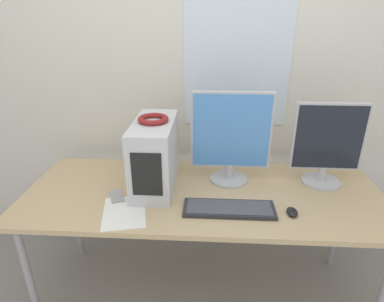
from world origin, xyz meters
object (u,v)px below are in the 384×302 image
Objects in this scene: keyboard at (229,209)px; mouse at (292,212)px; monitor_right_near at (327,145)px; headphones at (153,119)px; monitor_main at (231,137)px; cell_phone at (117,196)px; pc_tower at (155,155)px.

keyboard is 5.50× the size of mouse.
headphones is at bearing -175.15° from monitor_right_near.
mouse is (0.73, -0.26, -0.39)m from headphones.
monitor_main reaches higher than cell_phone.
headphones is 0.31× the size of monitor_main.
pc_tower is 0.21m from headphones.
monitor_right_near is at bearing 0.14° from monitor_main.
keyboard is (0.41, -0.24, -0.39)m from headphones.
cell_phone is at bearing 171.05° from keyboard.
mouse is at bearing -19.58° from headphones.
mouse is at bearing -29.92° from cell_phone.
mouse is at bearing -48.50° from monitor_main.
headphones is 0.62m from keyboard.
headphones is (0.00, 0.00, 0.21)m from pc_tower.
monitor_right_near is 0.48m from mouse.
monitor_main reaches higher than headphones.
keyboard is (-0.56, -0.33, -0.23)m from monitor_right_near.
monitor_main is 0.42m from keyboard.
keyboard is at bearing -30.45° from pc_tower.
headphones reaches higher than cell_phone.
pc_tower is 0.44m from monitor_main.
cell_phone is (-0.20, -0.15, -0.40)m from headphones.
pc_tower is 0.79m from mouse.
keyboard is at bearing -149.64° from monitor_right_near.
cell_phone is (-0.61, 0.10, -0.01)m from keyboard.
monitor_main reaches higher than mouse.
monitor_right_near is at bearing 4.85° from headphones.
pc_tower is 1.06× the size of keyboard.
monitor_main reaches higher than monitor_right_near.
pc_tower is at bearing 13.73° from cell_phone.
monitor_main reaches higher than keyboard.
cell_phone is (-0.20, -0.15, -0.19)m from pc_tower.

